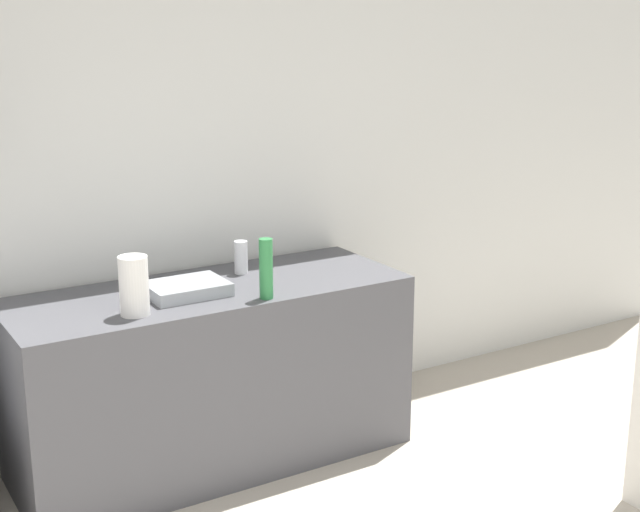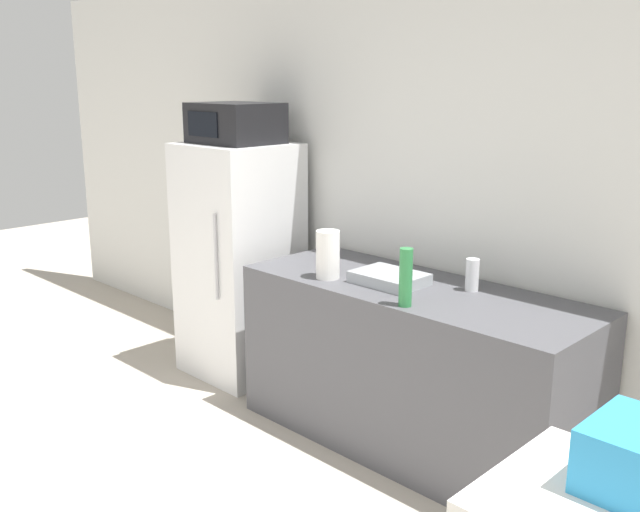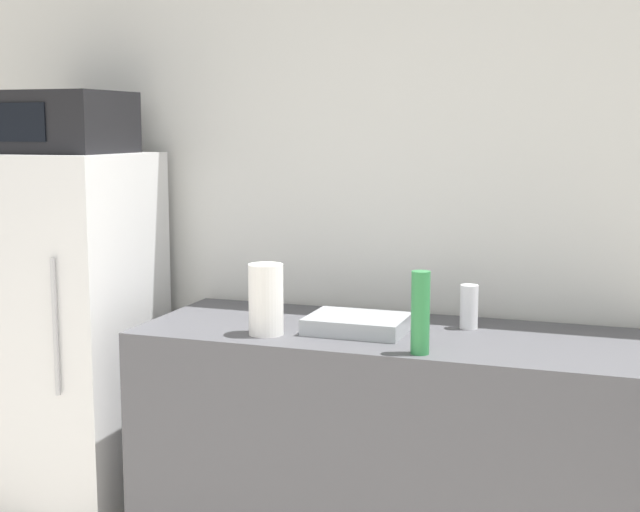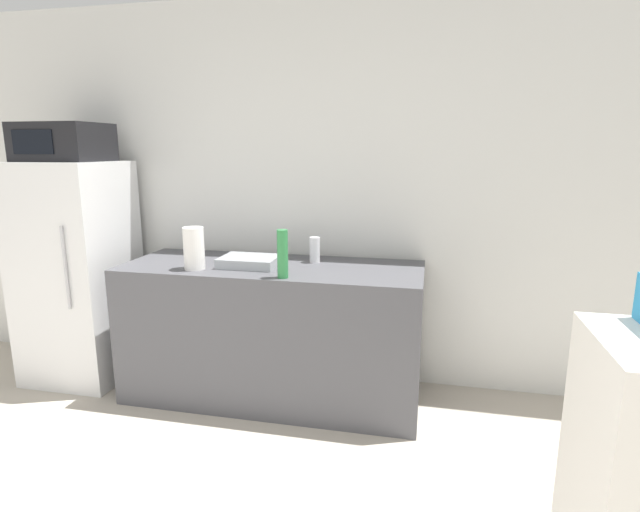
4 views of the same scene
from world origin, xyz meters
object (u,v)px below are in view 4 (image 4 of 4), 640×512
Objects in this scene: bottle_tall at (283,254)px; microwave at (64,142)px; refrigerator at (77,272)px; paper_towel_roll at (194,248)px; bottle_short at (315,250)px.

microwave is at bearing 169.67° from bottle_tall.
microwave is at bearing -107.91° from refrigerator.
paper_towel_roll is at bearing -11.37° from microwave.
paper_towel_roll is (1.01, -0.20, -0.64)m from microwave.
bottle_tall is at bearing -101.49° from bottle_short.
bottle_tall is at bearing -8.54° from paper_towel_roll.
microwave is 3.21× the size of bottle_short.
refrigerator is 0.89m from microwave.
microwave reaches higher than bottle_short.
bottle_short is at bearing 26.75° from paper_towel_roll.
paper_towel_roll is (1.01, -0.20, 0.25)m from refrigerator.
microwave is 2.05× the size of paper_towel_roll.
refrigerator reaches higher than paper_towel_roll.
bottle_short is at bearing 4.73° from refrigerator.
paper_towel_roll reaches higher than bottle_short.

